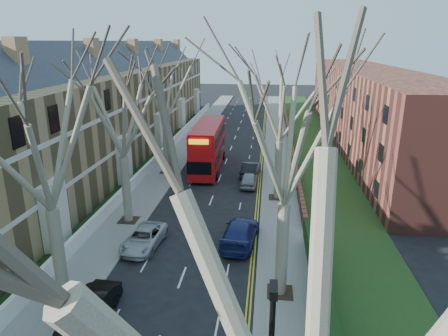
% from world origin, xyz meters
% --- Properties ---
extents(pavement_left, '(3.00, 102.00, 0.12)m').
position_xyz_m(pavement_left, '(-6.00, 39.00, 0.06)').
color(pavement_left, slate).
rests_on(pavement_left, ground).
extents(pavement_right, '(3.00, 102.00, 0.12)m').
position_xyz_m(pavement_right, '(6.00, 39.00, 0.06)').
color(pavement_right, slate).
rests_on(pavement_right, ground).
extents(terrace_left, '(9.70, 78.00, 13.60)m').
position_xyz_m(terrace_left, '(-13.65, 31.00, 5.53)').
color(terrace_left, olive).
rests_on(terrace_left, ground).
extents(flats_right, '(13.97, 54.00, 10.00)m').
position_xyz_m(flats_right, '(17.46, 43.00, 4.98)').
color(flats_right, brown).
rests_on(flats_right, ground).
extents(front_wall_left, '(0.30, 78.00, 1.00)m').
position_xyz_m(front_wall_left, '(-7.65, 31.00, 0.62)').
color(front_wall_left, white).
rests_on(front_wall_left, ground).
extents(grass_verge_right, '(6.00, 102.00, 0.06)m').
position_xyz_m(grass_verge_right, '(10.50, 39.00, 0.15)').
color(grass_verge_right, '#1E3C16').
rests_on(grass_verge_right, ground).
extents(tree_left_mid, '(10.50, 10.50, 14.71)m').
position_xyz_m(tree_left_mid, '(-5.70, 6.00, 9.56)').
color(tree_left_mid, '#726951').
rests_on(tree_left_mid, ground).
extents(tree_left_far, '(10.15, 10.15, 14.22)m').
position_xyz_m(tree_left_far, '(-5.70, 16.00, 9.24)').
color(tree_left_far, '#726951').
rests_on(tree_left_far, ground).
extents(tree_left_dist, '(10.50, 10.50, 14.71)m').
position_xyz_m(tree_left_dist, '(-5.70, 28.00, 9.56)').
color(tree_left_dist, '#726951').
rests_on(tree_left_dist, ground).
extents(tree_right_near, '(10.85, 10.85, 15.20)m').
position_xyz_m(tree_right_near, '(5.70, -6.00, 9.86)').
color(tree_right_near, '#726951').
rests_on(tree_right_near, ground).
extents(tree_right_mid, '(10.50, 10.50, 14.71)m').
position_xyz_m(tree_right_mid, '(5.70, 8.00, 9.56)').
color(tree_right_mid, '#726951').
rests_on(tree_right_mid, ground).
extents(tree_right_far, '(10.15, 10.15, 14.22)m').
position_xyz_m(tree_right_far, '(5.70, 22.00, 9.24)').
color(tree_right_far, '#726951').
rests_on(tree_right_far, ground).
extents(double_decker_bus, '(3.12, 11.61, 4.81)m').
position_xyz_m(double_decker_bus, '(-1.63, 30.08, 2.37)').
color(double_decker_bus, '#AF0C0F').
rests_on(double_decker_bus, ground).
extents(car_left_mid, '(1.77, 4.41, 1.42)m').
position_xyz_m(car_left_mid, '(-3.63, 4.66, 0.71)').
color(car_left_mid, black).
rests_on(car_left_mid, ground).
extents(car_left_far, '(2.49, 4.73, 1.27)m').
position_xyz_m(car_left_far, '(-3.30, 12.34, 0.63)').
color(car_left_far, '#AEAFB4').
rests_on(car_left_far, ground).
extents(car_right_near, '(2.68, 5.53, 1.55)m').
position_xyz_m(car_right_near, '(3.08, 13.64, 0.78)').
color(car_right_near, navy).
rests_on(car_right_near, ground).
extents(car_right_mid, '(1.70, 3.93, 1.32)m').
position_xyz_m(car_right_mid, '(3.09, 25.04, 0.66)').
color(car_right_mid, gray).
rests_on(car_right_mid, ground).
extents(car_right_far, '(2.00, 4.63, 1.48)m').
position_xyz_m(car_right_far, '(3.08, 27.96, 0.74)').
color(car_right_far, black).
rests_on(car_right_far, ground).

